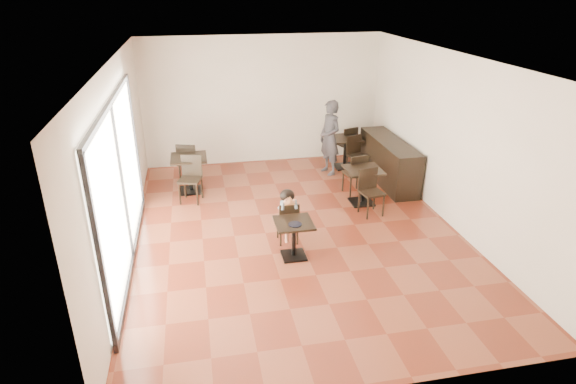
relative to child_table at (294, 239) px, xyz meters
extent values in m
cube|color=brown|center=(0.24, 0.93, -0.33)|extent=(6.00, 8.00, 0.01)
cube|color=white|center=(0.24, 0.93, 2.87)|extent=(6.00, 8.00, 0.01)
cube|color=silver|center=(0.24, 4.93, 1.27)|extent=(6.00, 0.01, 3.20)
cube|color=silver|center=(0.24, -3.07, 1.27)|extent=(6.00, 0.01, 3.20)
cube|color=silver|center=(-2.76, 0.93, 1.27)|extent=(0.01, 8.00, 3.20)
cube|color=silver|center=(3.24, 0.93, 1.27)|extent=(0.01, 8.00, 3.20)
cube|color=white|center=(-2.73, 0.43, 1.07)|extent=(0.04, 4.50, 2.60)
cylinder|color=black|center=(0.00, -0.10, 0.34)|extent=(0.23, 0.23, 0.01)
imported|color=#39383E|center=(1.66, 3.71, 0.57)|extent=(0.63, 0.77, 1.81)
cube|color=black|center=(2.89, 2.93, 0.17)|extent=(0.60, 2.40, 1.00)
camera|label=1|loc=(-1.49, -7.00, 4.02)|focal=30.00mm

